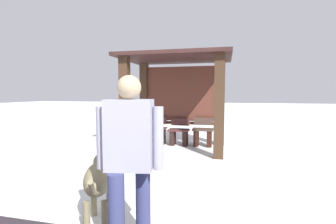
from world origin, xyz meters
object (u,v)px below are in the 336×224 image
at_px(bench_center_inside, 179,135).
at_px(bench_right_inside, 203,135).
at_px(bus_shelter, 177,84).
at_px(dog, 99,178).
at_px(person_walking, 130,152).
at_px(bench_left_inside, 156,133).

xyz_separation_m(bench_center_inside, bench_right_inside, (0.65, -0.00, 0.02)).
bearing_deg(bench_center_inside, bus_shelter, -90.00).
height_order(bench_center_inside, dog, bench_center_inside).
distance_m(bench_center_inside, dog, 4.16).
relative_size(bus_shelter, bench_right_inside, 3.59).
bearing_deg(person_walking, bench_right_inside, 87.28).
height_order(bus_shelter, bench_left_inside, bus_shelter).
xyz_separation_m(bench_right_inside, dog, (-0.77, -4.16, 0.19)).
bearing_deg(bench_left_inside, person_walking, -76.65).
bearing_deg(dog, bench_left_inside, 97.42).
relative_size(bench_center_inside, dog, 0.76).
height_order(bus_shelter, dog, bus_shelter).
xyz_separation_m(bench_left_inside, bench_center_inside, (0.65, 0.00, -0.01)).
distance_m(bench_left_inside, dog, 4.20).
bearing_deg(person_walking, bus_shelter, 95.76).
height_order(bench_right_inside, person_walking, person_walking).
bearing_deg(bench_right_inside, person_walking, -92.72).
distance_m(bench_left_inside, bench_center_inside, 0.65).
distance_m(bus_shelter, bench_right_inside, 1.54).
distance_m(bench_right_inside, dog, 4.23).
height_order(bench_right_inside, dog, bench_right_inside).
xyz_separation_m(bus_shelter, bench_center_inside, (0.00, 0.27, -1.39)).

